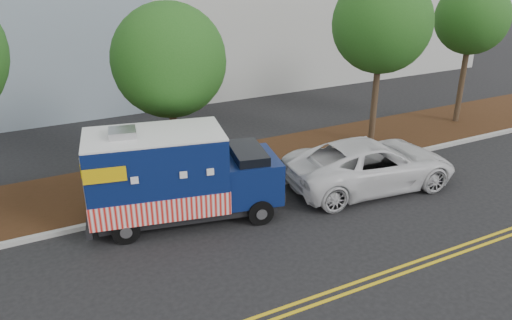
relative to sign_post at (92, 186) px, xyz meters
name	(u,v)px	position (x,y,z in m)	size (l,w,h in m)	color
ground	(214,222)	(3.23, -1.71, -1.20)	(120.00, 120.00, 0.00)	black
curb	(198,201)	(3.23, -0.31, -1.12)	(120.00, 0.18, 0.15)	#9E9E99
mulch_strip	(177,177)	(3.23, 1.79, -1.12)	(120.00, 4.00, 0.15)	#311F0D
centerline_near	(287,306)	(3.23, -6.16, -1.19)	(120.00, 0.10, 0.01)	gold
centerline_far	(293,313)	(3.23, -6.41, -1.19)	(120.00, 0.10, 0.01)	gold
tree_b	(169,61)	(3.29, 2.02, 3.11)	(3.89, 3.89, 6.26)	#38281C
tree_c	(382,24)	(11.78, 1.33, 3.89)	(3.91, 3.91, 7.06)	#38281C
tree_d	(472,18)	(17.27, 1.73, 3.75)	(3.25, 3.25, 6.60)	#38281C
sign_post	(92,186)	(0.00, 0.00, 0.00)	(0.06, 0.06, 2.40)	#473828
food_truck	(174,178)	(2.28, -1.01, 0.20)	(6.16, 3.26, 3.09)	black
white_car	(371,164)	(9.12, -1.85, -0.35)	(2.81, 6.10, 1.69)	silver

